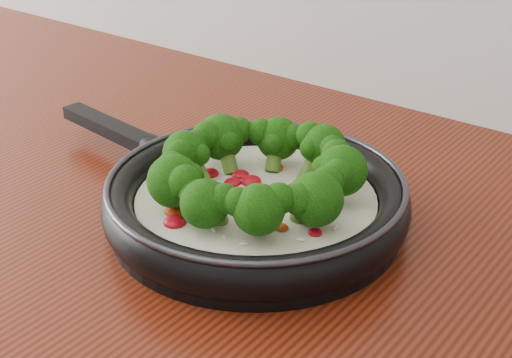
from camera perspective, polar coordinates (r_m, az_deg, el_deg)
The scene contains 1 object.
skillet at distance 0.72m, azimuth -0.14°, elevation -1.17°, with size 0.48×0.33×0.09m.
Camera 1 is at (0.49, 0.62, 1.28)m, focal length 52.65 mm.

